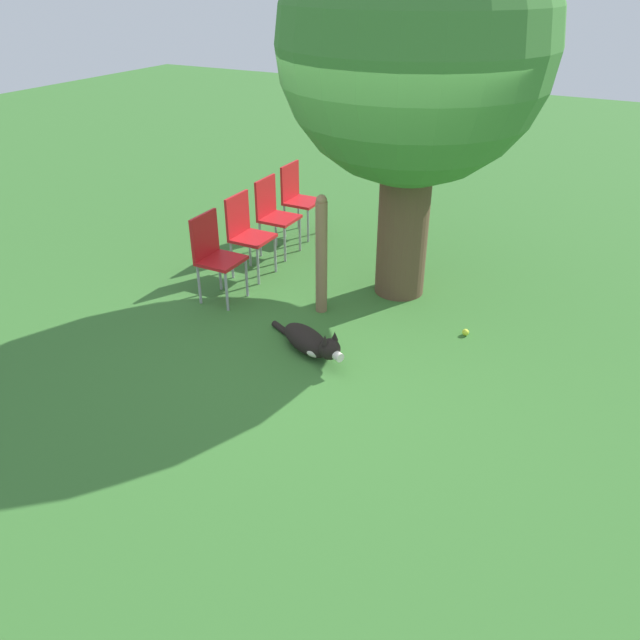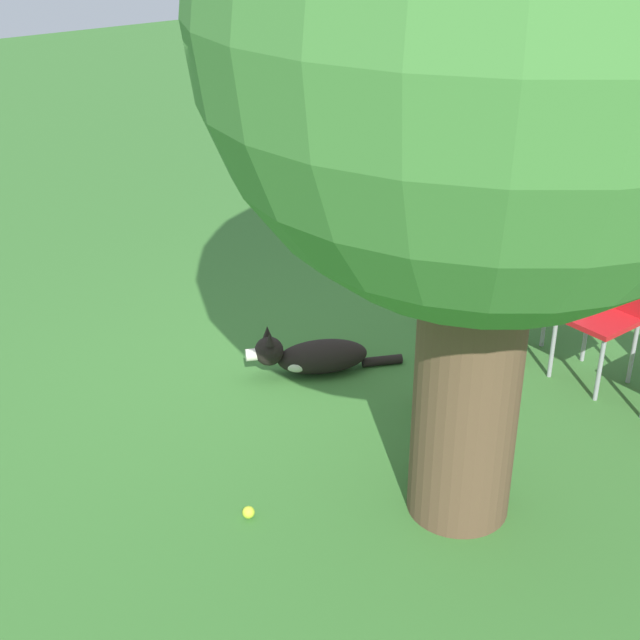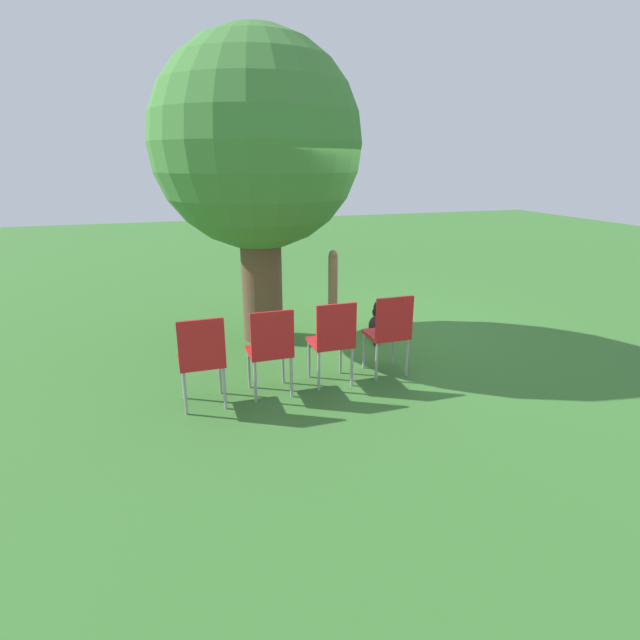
% 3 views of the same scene
% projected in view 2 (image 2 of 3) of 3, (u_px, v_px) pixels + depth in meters
% --- Properties ---
extents(ground_plane, '(30.00, 30.00, 0.00)m').
position_uv_depth(ground_plane, '(332.00, 411.00, 5.73)').
color(ground_plane, '#38702D').
extents(oak_tree, '(2.65, 2.65, 3.91)m').
position_uv_depth(oak_tree, '(499.00, 24.00, 3.72)').
color(oak_tree, brown).
rests_on(oak_tree, ground_plane).
extents(dog, '(1.02, 0.57, 0.36)m').
position_uv_depth(dog, '(312.00, 356.00, 6.11)').
color(dog, black).
rests_on(dog, ground_plane).
extents(fence_post, '(0.12, 0.12, 1.28)m').
position_uv_depth(fence_post, '(432.00, 318.00, 5.47)').
color(fence_post, '#846647').
rests_on(fence_post, ground_plane).
extents(red_chair_0, '(0.42, 0.44, 0.96)m').
position_uv_depth(red_chair_0, '(521.00, 271.00, 6.34)').
color(red_chair_0, red).
rests_on(red_chair_0, ground_plane).
extents(red_chair_1, '(0.42, 0.44, 0.96)m').
position_uv_depth(red_chair_1, '(608.00, 303.00, 5.88)').
color(red_chair_1, red).
rests_on(red_chair_1, ground_plane).
extents(tennis_ball, '(0.07, 0.07, 0.07)m').
position_uv_depth(tennis_ball, '(248.00, 512.00, 4.78)').
color(tennis_ball, '#CCE033').
rests_on(tennis_ball, ground_plane).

